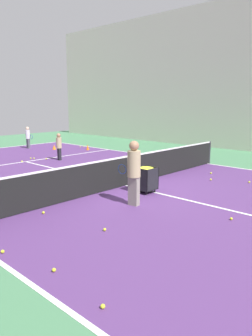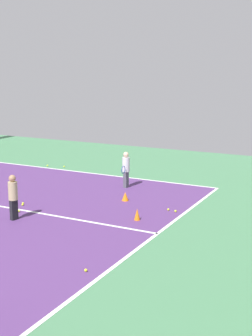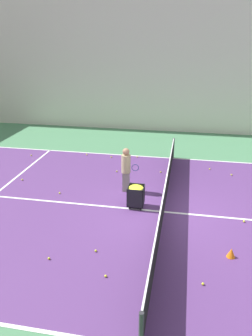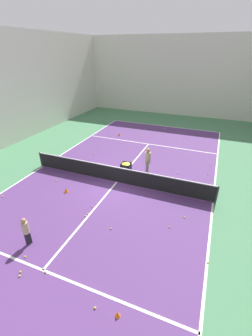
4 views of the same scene
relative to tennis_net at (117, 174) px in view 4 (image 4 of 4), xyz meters
name	(u,v)px [view 4 (image 4 of 4)]	position (x,y,z in m)	size (l,w,h in m)	color
ground_plane	(117,182)	(0.00, 0.00, -0.53)	(38.16, 38.16, 0.00)	#477F56
court_playing_area	(117,182)	(0.00, 0.00, -0.53)	(11.04, 24.03, 0.00)	#563370
line_baseline_far	(164,126)	(0.00, 12.02, -0.53)	(11.04, 0.10, 0.00)	white
line_sideline_left	(43,166)	(-5.52, 0.00, -0.53)	(0.10, 24.03, 0.00)	white
line_sideline_right	(213,202)	(5.52, 0.00, -0.53)	(0.10, 24.03, 0.00)	white
line_service_near	(43,270)	(0.00, -6.61, -0.53)	(11.04, 0.10, 0.00)	white
line_service_far	(149,144)	(0.00, 6.61, -0.53)	(11.04, 0.10, 0.00)	white
line_centre_service	(117,182)	(0.00, 0.00, -0.53)	(0.10, 13.22, 0.00)	white
hall_enclosure_far	(177,77)	(0.00, 17.16, 3.77)	(21.17, 0.15, 8.60)	silver
tennis_net	(117,174)	(0.00, 0.00, 0.00)	(11.34, 0.10, 1.03)	#2D2D33
coach_at_net	(148,160)	(1.41, 1.62, 0.50)	(0.41, 0.70, 1.80)	gray
child_midcourt	(26,230)	(-1.38, -5.79, 0.22)	(0.31, 0.31, 1.32)	black
ball_cart	(126,167)	(0.19, 1.03, 0.05)	(0.57, 0.58, 0.83)	black
training_cone_0	(66,190)	(-2.19, -2.05, -0.39)	(0.24, 0.24, 0.28)	orange
training_cone_2	(119,134)	(-3.13, 7.60, -0.38)	(0.23, 0.23, 0.30)	orange
training_cone_3	(118,314)	(3.16, -7.04, -0.43)	(0.18, 0.18, 0.21)	orange
tennis_ball_0	(205,149)	(4.51, 7.20, -0.50)	(0.07, 0.07, 0.07)	yellow
tennis_ball_1	(208,174)	(5.04, 3.08, -0.50)	(0.07, 0.07, 0.07)	yellow
tennis_ball_2	(157,133)	(-0.05, 9.67, -0.50)	(0.07, 0.07, 0.07)	yellow
tennis_ball_3	(92,162)	(-2.67, 1.74, -0.50)	(0.07, 0.07, 0.07)	yellow
tennis_ball_4	(165,133)	(0.65, 9.74, -0.50)	(0.07, 0.07, 0.07)	yellow
tennis_ball_5	(184,217)	(4.32, -1.78, -0.50)	(0.07, 0.07, 0.07)	yellow
tennis_ball_6	(93,154)	(-3.25, 2.92, -0.50)	(0.07, 0.07, 0.07)	yellow
tennis_ball_7	(181,138)	(2.32, 9.01, -0.50)	(0.07, 0.07, 0.07)	yellow
tennis_ball_10	(95,308)	(2.42, -7.10, -0.50)	(0.07, 0.07, 0.07)	yellow
tennis_ball_11	(178,173)	(3.24, 2.40, -0.50)	(0.07, 0.07, 0.07)	yellow
tennis_ball_13	(208,262)	(5.54, -4.05, -0.50)	(0.07, 0.07, 0.07)	yellow
tennis_ball_15	(182,128)	(1.88, 11.97, -0.50)	(0.07, 0.07, 0.07)	yellow
tennis_ball_16	(169,227)	(3.79, -2.70, -0.50)	(0.07, 0.07, 0.07)	yellow
tennis_ball_17	(46,272)	(0.16, -6.65, -0.50)	(0.07, 0.07, 0.07)	yellow
tennis_ball_18	(111,229)	(1.41, -3.78, -0.50)	(0.07, 0.07, 0.07)	yellow
tennis_ball_19	(20,276)	(-0.59, -7.12, -0.50)	(0.07, 0.07, 0.07)	yellow
tennis_ball_20	(166,148)	(1.57, 6.19, -0.50)	(0.07, 0.07, 0.07)	yellow
tennis_ball_21	(164,128)	(0.26, 11.17, -0.50)	(0.07, 0.07, 0.07)	yellow
tennis_ball_22	(25,257)	(-1.03, -6.40, -0.50)	(0.07, 0.07, 0.07)	yellow
tennis_ball_23	(20,272)	(-0.69, -6.98, -0.50)	(0.07, 0.07, 0.07)	yellow
tennis_ball_24	(211,184)	(5.31, 1.78, -0.50)	(0.07, 0.07, 0.07)	yellow
tennis_ball_25	(76,163)	(-3.65, 1.20, -0.50)	(0.07, 0.07, 0.07)	yellow
tennis_ball_26	(211,165)	(5.16, 4.42, -0.50)	(0.07, 0.07, 0.07)	yellow
tennis_ball_27	(147,156)	(0.66, 4.14, -0.50)	(0.07, 0.07, 0.07)	yellow
tennis_ball_28	(56,180)	(-3.48, -1.25, -0.50)	(0.07, 0.07, 0.07)	yellow
tennis_ball_29	(3,196)	(-5.11, -3.74, -0.50)	(0.07, 0.07, 0.07)	yellow
tennis_ball_30	(88,214)	(-0.08, -3.27, -0.50)	(0.07, 0.07, 0.07)	yellow
tennis_ball_31	(85,216)	(-0.13, -3.46, -0.50)	(0.07, 0.07, 0.07)	yellow
tennis_ball_33	(160,125)	(-0.37, 12.12, -0.50)	(0.07, 0.07, 0.07)	yellow
tennis_ball_34	(92,206)	(-0.20, -2.68, -0.50)	(0.07, 0.07, 0.07)	yellow
tennis_ball_35	(177,190)	(3.54, 0.43, -0.50)	(0.07, 0.07, 0.07)	yellow
tennis_ball_36	(145,128)	(-1.53, 10.44, -0.50)	(0.07, 0.07, 0.07)	yellow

